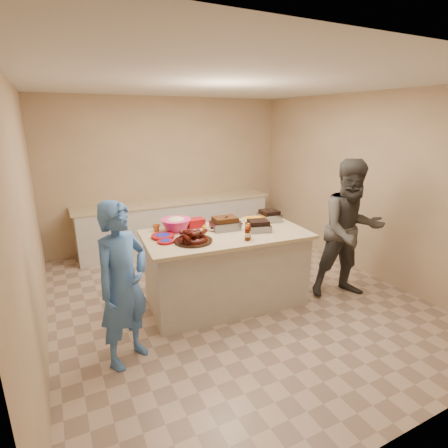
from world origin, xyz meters
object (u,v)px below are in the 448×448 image
roasting_pan (269,221)px  guest_gray (344,294)px  coleslaw_bowl (176,231)px  guest_blue (130,358)px  plastic_cup (157,231)px  mustard_bottle (204,234)px  bbq_bottle_b (248,239)px  island (226,301)px  rib_platter (193,242)px  bbq_bottle_a (247,240)px

roasting_pan → guest_gray: 1.44m
coleslaw_bowl → guest_blue: coleslaw_bowl is taller
roasting_pan → plastic_cup: (-1.53, 0.25, 0.00)m
roasting_pan → mustard_bottle: mustard_bottle is taller
mustard_bottle → plastic_cup: 0.62m
guest_blue → bbq_bottle_b: bearing=-23.1°
coleslaw_bowl → guest_gray: coleslaw_bowl is taller
island → mustard_bottle: 0.99m
mustard_bottle → bbq_bottle_b: bearing=-46.4°
roasting_pan → coleslaw_bowl: size_ratio=0.71×
bbq_bottle_b → mustard_bottle: bearing=133.6°
guest_gray → guest_blue: bearing=-161.6°
bbq_bottle_b → plastic_cup: size_ratio=2.05×
rib_platter → coleslaw_bowl: size_ratio=1.19×
roasting_pan → guest_blue: roasting_pan is taller
mustard_bottle → plastic_cup: (-0.49, 0.37, 0.00)m
bbq_bottle_a → roasting_pan: bearing=39.5°
bbq_bottle_b → coleslaw_bowl: bearing=133.4°
bbq_bottle_a → mustard_bottle: bearing=128.7°
bbq_bottle_a → guest_blue: (-1.48, -0.22, -0.96)m
guest_gray → bbq_bottle_a: bearing=-169.5°
rib_platter → plastic_cup: (-0.27, 0.58, 0.00)m
island → roasting_pan: roasting_pan is taller
coleslaw_bowl → guest_gray: 2.46m
roasting_pan → bbq_bottle_a: 0.88m
guest_blue → mustard_bottle: bearing=-2.3°
rib_platter → roasting_pan: rib_platter is taller
roasting_pan → plastic_cup: roasting_pan is taller
island → bbq_bottle_a: bearing=-70.9°
island → bbq_bottle_a: size_ratio=11.35×
coleslaw_bowl → rib_platter: bearing=-85.8°
roasting_pan → mustard_bottle: size_ratio=2.07×
plastic_cup → guest_blue: size_ratio=0.06×
island → bbq_bottle_b: (0.13, -0.33, 0.96)m
roasting_pan → guest_gray: bearing=-40.7°
island → plastic_cup: plastic_cup is taller
bbq_bottle_b → plastic_cup: bearing=138.6°
bbq_bottle_b → rib_platter: bearing=161.8°
plastic_cup → roasting_pan: bearing=-9.4°
bbq_bottle_a → bbq_bottle_b: bearing=46.1°
coleslaw_bowl → guest_blue: size_ratio=0.23×
coleslaw_bowl → guest_gray: size_ratio=0.20×
island → rib_platter: (-0.49, -0.13, 0.96)m
island → coleslaw_bowl: coleslaw_bowl is taller
island → guest_gray: (1.55, -0.54, 0.00)m
bbq_bottle_b → guest_gray: bearing=-8.6°
rib_platter → mustard_bottle: rib_platter is taller
island → rib_platter: size_ratio=4.53×
rib_platter → mustard_bottle: size_ratio=3.48×
bbq_bottle_a → mustard_bottle: size_ratio=1.39×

